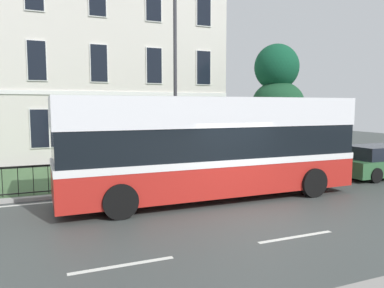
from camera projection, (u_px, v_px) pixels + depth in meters
ground_plane at (233, 205)px, 11.24m from camera, size 60.00×56.00×0.18m
georgian_townhouse at (87, 55)px, 22.96m from camera, size 14.85×9.56×12.09m
iron_verge_railing at (130, 173)px, 13.19m from camera, size 19.93×0.04×0.97m
evergreen_tree at (276, 115)px, 18.56m from camera, size 3.84×3.84×5.99m
single_decker_bus at (210, 146)px, 12.00m from camera, size 9.75×2.76×3.27m
parked_hatchback_01 at (380, 162)px, 15.64m from camera, size 4.10×1.92×1.34m
street_lamp_post at (175, 71)px, 14.51m from camera, size 0.36×0.24×7.51m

